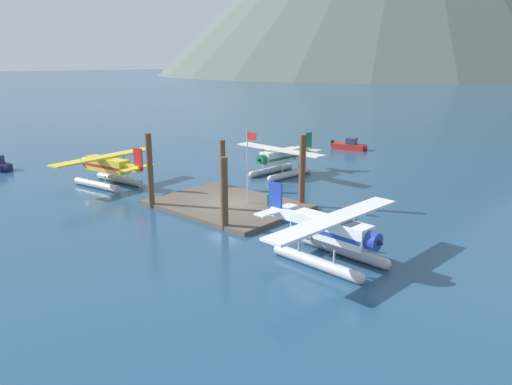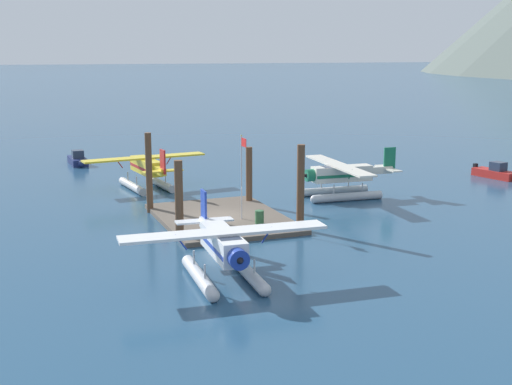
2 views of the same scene
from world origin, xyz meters
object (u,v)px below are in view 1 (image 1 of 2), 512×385
at_px(seaplane_cream_bow_left, 281,160).
at_px(seaplane_white_stbd_aft, 331,235).
at_px(seaplane_yellow_port_aft, 107,168).
at_px(fuel_drum, 269,200).
at_px(boat_red_open_north, 350,146).
at_px(flagpole, 249,158).

distance_m(seaplane_cream_bow_left, seaplane_white_stbd_aft, 21.50).
bearing_deg(seaplane_yellow_port_aft, seaplane_white_stbd_aft, -3.15).
distance_m(fuel_drum, seaplane_white_stbd_aft, 10.60).
bearing_deg(seaplane_white_stbd_aft, seaplane_yellow_port_aft, 176.85).
distance_m(fuel_drum, boat_red_open_north, 28.23).
relative_size(flagpole, seaplane_yellow_port_aft, 0.54).
xyz_separation_m(flagpole, fuel_drum, (1.54, 0.63, -3.11)).
bearing_deg(flagpole, fuel_drum, 22.26).
height_order(seaplane_cream_bow_left, boat_red_open_north, seaplane_cream_bow_left).
relative_size(fuel_drum, boat_red_open_north, 0.18).
xyz_separation_m(fuel_drum, seaplane_cream_bow_left, (-6.45, 9.44, 0.84)).
xyz_separation_m(flagpole, seaplane_cream_bow_left, (-4.91, 10.07, -2.28)).
height_order(seaplane_yellow_port_aft, boat_red_open_north, seaplane_yellow_port_aft).
bearing_deg(flagpole, seaplane_white_stbd_aft, -24.62).
bearing_deg(flagpole, seaplane_yellow_port_aft, -166.06).
bearing_deg(seaplane_yellow_port_aft, boat_red_open_north, 77.84).
relative_size(flagpole, seaplane_cream_bow_left, 0.54).
relative_size(seaplane_cream_bow_left, seaplane_white_stbd_aft, 1.00).
relative_size(fuel_drum, seaplane_cream_bow_left, 0.08).
bearing_deg(seaplane_cream_bow_left, boat_red_open_north, 98.19).
bearing_deg(fuel_drum, boat_red_open_north, 108.47).
bearing_deg(boat_red_open_north, fuel_drum, -71.53).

